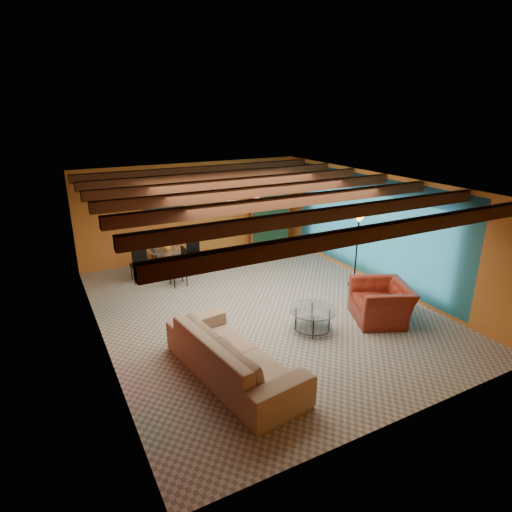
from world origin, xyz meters
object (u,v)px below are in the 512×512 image
coffee_table (313,320)px  vase (166,236)px  dining_table (168,258)px  floor_lamp (357,250)px  armoire (266,219)px  potted_plant (266,181)px  armchair (381,302)px  sofa (233,354)px

coffee_table → vase: size_ratio=4.81×
dining_table → floor_lamp: (3.83, -2.78, 0.43)m
dining_table → vase: 0.57m
armoire → floor_lamp: 3.68m
coffee_table → potted_plant: 5.63m
floor_lamp → armchair: bearing=-113.2°
potted_plant → coffee_table: bearing=-109.3°
vase → floor_lamp: bearing=-35.9°
sofa → potted_plant: bearing=-41.6°
dining_table → armoire: 3.52m
dining_table → vase: vase is taller
dining_table → floor_lamp: 4.75m
floor_lamp → sofa: bearing=-154.5°
potted_plant → sofa: bearing=-123.6°
dining_table → armoire: bearing=14.5°
dining_table → armoire: armoire is taller
armchair → vase: vase is taller
armoire → dining_table: bearing=-148.5°
floor_lamp → dining_table: bearing=144.1°
sofa → floor_lamp: bearing=-72.5°
coffee_table → sofa: bearing=-162.5°
coffee_table → dining_table: 4.47m
sofa → coffee_table: sofa is taller
sofa → coffee_table: size_ratio=3.02×
armchair → vase: 5.45m
armchair → armoire: bearing=-158.8°
armchair → sofa: bearing=-60.1°
coffee_table → potted_plant: (1.76, 5.03, 1.82)m
sofa → armoire: armoire is taller
coffee_table → dining_table: bearing=111.3°
floor_lamp → potted_plant: potted_plant is taller
vase → potted_plant: bearing=14.5°
sofa → floor_lamp: floor_lamp is taller
coffee_table → armoire: bearing=70.7°
armoire → coffee_table: bearing=-92.3°
dining_table → potted_plant: potted_plant is taller
dining_table → potted_plant: bearing=14.5°
coffee_table → potted_plant: size_ratio=1.88×
armchair → coffee_table: bearing=-76.1°
sofa → floor_lamp: (4.20, 2.01, 0.51)m
floor_lamp → vase: floor_lamp is taller
armchair → floor_lamp: size_ratio=0.66×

